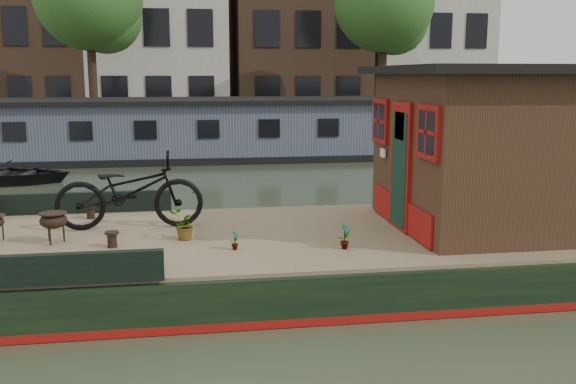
{
  "coord_description": "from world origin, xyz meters",
  "views": [
    {
      "loc": [
        -2.71,
        -9.04,
        2.94
      ],
      "look_at": [
        -1.19,
        0.5,
        1.17
      ],
      "focal_mm": 40.0,
      "sensor_mm": 36.0,
      "label": 1
    }
  ],
  "objects": [
    {
      "name": "ground",
      "position": [
        0.0,
        0.0,
        0.0
      ],
      "size": [
        120.0,
        120.0,
        0.0
      ],
      "primitive_type": "plane",
      "color": "#25311F",
      "rests_on": "ground"
    },
    {
      "name": "houseboat_hull",
      "position": [
        -1.33,
        0.0,
        0.27
      ],
      "size": [
        14.01,
        4.02,
        0.6
      ],
      "color": "black",
      "rests_on": "ground"
    },
    {
      "name": "houseboat_deck",
      "position": [
        0.0,
        0.0,
        0.62
      ],
      "size": [
        11.8,
        3.8,
        0.05
      ],
      "primitive_type": "cube",
      "color": "#897354",
      "rests_on": "houseboat_hull"
    },
    {
      "name": "bow_bulwark",
      "position": [
        -5.07,
        0.0,
        0.82
      ],
      "size": [
        3.0,
        4.0,
        0.35
      ],
      "color": "black",
      "rests_on": "houseboat_deck"
    },
    {
      "name": "cabin",
      "position": [
        2.19,
        0.0,
        1.88
      ],
      "size": [
        4.0,
        3.5,
        2.42
      ],
      "color": "black",
      "rests_on": "houseboat_deck"
    },
    {
      "name": "bicycle",
      "position": [
        -3.58,
        0.68,
        1.22
      ],
      "size": [
        2.2,
        0.81,
        1.14
      ],
      "primitive_type": "imported",
      "rotation": [
        0.0,
        0.0,
        1.59
      ],
      "color": "black",
      "rests_on": "houseboat_deck"
    },
    {
      "name": "potted_plant_a",
      "position": [
        -0.67,
        -0.99,
        0.83
      ],
      "size": [
        0.22,
        0.23,
        0.37
      ],
      "primitive_type": "imported",
      "rotation": [
        0.0,
        0.0,
        0.86
      ],
      "color": "#A23C2E",
      "rests_on": "houseboat_deck"
    },
    {
      "name": "potted_plant_c",
      "position": [
        -2.78,
        -0.16,
        0.86
      ],
      "size": [
        0.49,
        0.48,
        0.42
      ],
      "primitive_type": "imported",
      "rotation": [
        0.0,
        0.0,
        3.7
      ],
      "color": "#A66430",
      "rests_on": "houseboat_deck"
    },
    {
      "name": "potted_plant_e",
      "position": [
        -2.12,
        -0.8,
        0.79
      ],
      "size": [
        0.16,
        0.18,
        0.28
      ],
      "primitive_type": "imported",
      "rotation": [
        0.0,
        0.0,
        1.09
      ],
      "color": "#A45430",
      "rests_on": "houseboat_deck"
    },
    {
      "name": "brazier_rear",
      "position": [
        -4.55,
        -0.04,
        0.86
      ],
      "size": [
        0.47,
        0.47,
        0.43
      ],
      "primitive_type": null,
      "rotation": [
        0.0,
        0.0,
        0.2
      ],
      "color": "black",
      "rests_on": "houseboat_deck"
    },
    {
      "name": "bollard_port",
      "position": [
        -4.27,
        1.45,
        0.76
      ],
      "size": [
        0.18,
        0.18,
        0.21
      ],
      "primitive_type": "cylinder",
      "color": "black",
      "rests_on": "houseboat_deck"
    },
    {
      "name": "bollard_stbd",
      "position": [
        -3.74,
        -0.41,
        0.76
      ],
      "size": [
        0.19,
        0.19,
        0.22
      ],
      "primitive_type": "cylinder",
      "color": "black",
      "rests_on": "houseboat_deck"
    },
    {
      "name": "dinghy",
      "position": [
        -7.71,
        9.43,
        0.37
      ],
      "size": [
        3.87,
        2.97,
        0.74
      ],
      "primitive_type": "imported",
      "rotation": [
        0.0,
        0.0,
        1.45
      ],
      "color": "black",
      "rests_on": "ground"
    },
    {
      "name": "far_houseboat",
      "position": [
        0.0,
        14.0,
        0.97
      ],
      "size": [
        20.4,
        4.4,
        2.11
      ],
      "color": "#4F576A",
      "rests_on": "ground"
    },
    {
      "name": "quay",
      "position": [
        0.0,
        20.5,
        0.45
      ],
      "size": [
        60.0,
        6.0,
        0.9
      ],
      "primitive_type": "cube",
      "color": "#47443F",
      "rests_on": "ground"
    },
    {
      "name": "tree_left",
      "position": [
        -6.36,
        19.07,
        5.89
      ],
      "size": [
        4.4,
        4.4,
        7.4
      ],
      "color": "#332316",
      "rests_on": "quay"
    },
    {
      "name": "tree_right",
      "position": [
        6.14,
        19.07,
        5.89
      ],
      "size": [
        4.4,
        4.4,
        7.4
      ],
      "color": "#332316",
      "rests_on": "quay"
    }
  ]
}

